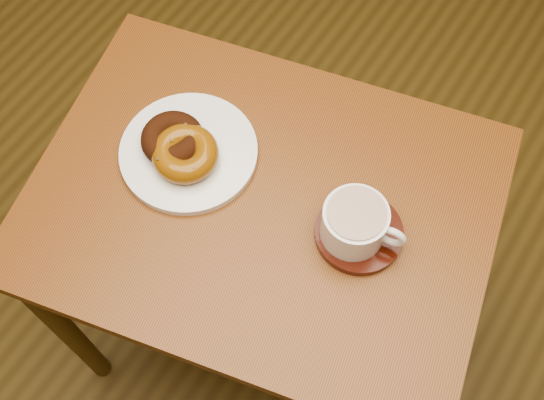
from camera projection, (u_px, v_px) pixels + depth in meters
The scene contains 8 objects.
ground at pixel (281, 279), 1.76m from camera, with size 6.00×6.00×0.00m, color #523F19.
cafe_table at pixel (262, 228), 1.19m from camera, with size 0.84×0.71×0.69m.
donut_plate at pixel (189, 152), 1.12m from camera, with size 0.23×0.23×0.01m, color white.
donut_cinnamon at pixel (173, 139), 1.10m from camera, with size 0.10×0.10×0.04m, color black.
donut_caramel at pixel (185, 154), 1.09m from camera, with size 0.14×0.14×0.04m.
saucer at pixel (359, 233), 1.05m from camera, with size 0.14×0.14×0.01m, color #3B1008.
coffee_cup at pixel (356, 223), 1.01m from camera, with size 0.13×0.10×0.07m.
teaspoon at pixel (345, 202), 1.07m from camera, with size 0.03×0.09×0.01m.
Camera 1 is at (0.32, -0.52, 1.66)m, focal length 45.00 mm.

